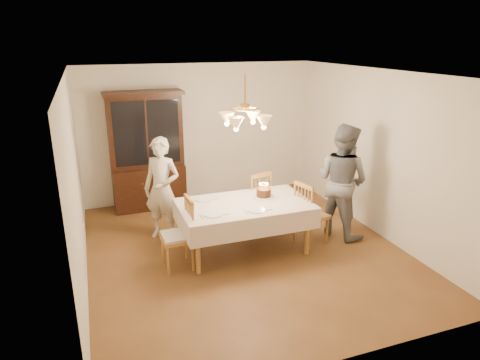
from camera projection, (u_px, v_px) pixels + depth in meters
name	position (u px, v px, depth m)	size (l,w,h in m)	color
ground	(244.00, 250.00, 6.45)	(5.00, 5.00, 0.00)	brown
room_shell	(245.00, 148.00, 5.95)	(5.00, 5.00, 5.00)	white
dining_table	(245.00, 208.00, 6.23)	(1.90, 1.10, 0.76)	olive
china_hutch	(147.00, 153.00, 7.79)	(1.38, 0.54, 2.16)	black
chair_far_side	(255.00, 203.00, 7.09)	(0.53, 0.51, 1.00)	olive
chair_left_end	(177.00, 237.00, 5.84)	(0.43, 0.45, 1.00)	olive
chair_right_end	(311.00, 216.00, 6.56)	(0.51, 0.53, 1.00)	olive
elderly_woman	(162.00, 189.00, 6.62)	(0.59, 0.39, 1.63)	beige
adult_in_grey	(342.00, 181.00, 6.71)	(0.88, 0.69, 1.81)	slate
birthday_cake	(264.00, 193.00, 6.43)	(0.30, 0.30, 0.22)	white
place_setting_near_left	(214.00, 214.00, 5.80)	(0.40, 0.25, 0.02)	white
place_setting_near_right	(258.00, 210.00, 5.94)	(0.39, 0.24, 0.02)	white
place_setting_far_left	(204.00, 199.00, 6.34)	(0.40, 0.26, 0.02)	white
chandelier	(245.00, 120.00, 5.82)	(0.62, 0.62, 0.73)	#BF8C3F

